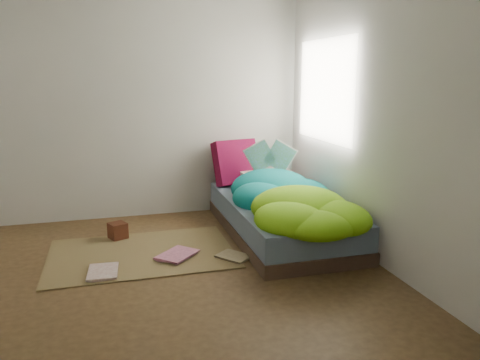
{
  "coord_description": "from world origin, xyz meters",
  "views": [
    {
      "loc": [
        -0.37,
        -3.44,
        1.55
      ],
      "look_at": [
        0.81,
        0.75,
        0.57
      ],
      "focal_mm": 35.0,
      "sensor_mm": 36.0,
      "label": 1
    }
  ],
  "objects_px": {
    "open_book": "(270,147)",
    "floor_book_b": "(165,252)",
    "pillow_magenta": "(236,163)",
    "wooden_box": "(118,231)",
    "bed": "(280,218)",
    "floor_book_a": "(88,273)"
  },
  "relations": [
    {
      "from": "open_book",
      "to": "floor_book_b",
      "type": "distance_m",
      "value": 1.59
    },
    {
      "from": "pillow_magenta",
      "to": "wooden_box",
      "type": "relative_size",
      "value": 3.28
    },
    {
      "from": "wooden_box",
      "to": "open_book",
      "type": "bearing_deg",
      "value": 5.01
    },
    {
      "from": "floor_book_b",
      "to": "pillow_magenta",
      "type": "bearing_deg",
      "value": 94.05
    },
    {
      "from": "pillow_magenta",
      "to": "bed",
      "type": "bearing_deg",
      "value": -88.45
    },
    {
      "from": "bed",
      "to": "floor_book_b",
      "type": "xyz_separation_m",
      "value": [
        -1.17,
        -0.26,
        -0.14
      ]
    },
    {
      "from": "pillow_magenta",
      "to": "open_book",
      "type": "height_order",
      "value": "open_book"
    },
    {
      "from": "open_book",
      "to": "wooden_box",
      "type": "relative_size",
      "value": 2.92
    },
    {
      "from": "pillow_magenta",
      "to": "floor_book_b",
      "type": "distance_m",
      "value": 1.55
    },
    {
      "from": "bed",
      "to": "floor_book_a",
      "type": "height_order",
      "value": "bed"
    },
    {
      "from": "open_book",
      "to": "floor_book_a",
      "type": "xyz_separation_m",
      "value": [
        -1.85,
        -0.95,
        -0.79
      ]
    },
    {
      "from": "open_book",
      "to": "floor_book_a",
      "type": "distance_m",
      "value": 2.23
    },
    {
      "from": "open_book",
      "to": "wooden_box",
      "type": "bearing_deg",
      "value": -156.97
    },
    {
      "from": "open_book",
      "to": "floor_book_b",
      "type": "height_order",
      "value": "open_book"
    },
    {
      "from": "bed",
      "to": "open_book",
      "type": "distance_m",
      "value": 0.77
    },
    {
      "from": "bed",
      "to": "floor_book_b",
      "type": "height_order",
      "value": "bed"
    },
    {
      "from": "bed",
      "to": "floor_book_b",
      "type": "bearing_deg",
      "value": -167.45
    },
    {
      "from": "wooden_box",
      "to": "floor_book_a",
      "type": "height_order",
      "value": "wooden_box"
    },
    {
      "from": "pillow_magenta",
      "to": "floor_book_b",
      "type": "relative_size",
      "value": 1.45
    },
    {
      "from": "pillow_magenta",
      "to": "floor_book_b",
      "type": "bearing_deg",
      "value": -144.38
    },
    {
      "from": "wooden_box",
      "to": "floor_book_a",
      "type": "bearing_deg",
      "value": -107.4
    },
    {
      "from": "bed",
      "to": "pillow_magenta",
      "type": "distance_m",
      "value": 0.96
    }
  ]
}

